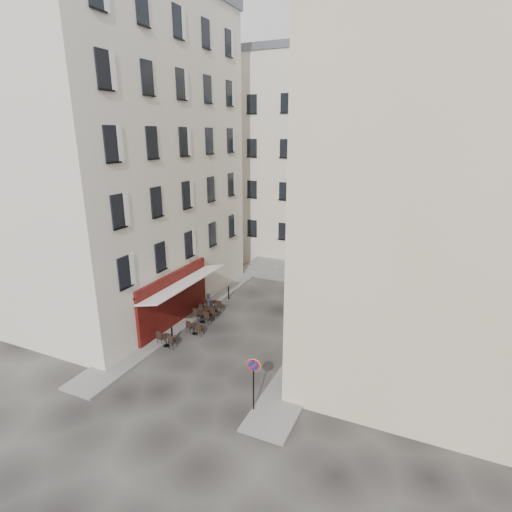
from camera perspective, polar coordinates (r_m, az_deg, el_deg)
The scene contains 18 objects.
ground at distance 23.52m, azimuth -3.76°, elevation -12.70°, with size 90.00×90.00×0.00m, color black.
sidewalk_left at distance 28.62m, azimuth -8.04°, elevation -7.02°, with size 2.00×22.00×0.12m, color slate.
sidewalk_right at distance 24.52m, azimuth 9.17°, elevation -11.41°, with size 2.00×18.00×0.12m, color slate.
building_left at distance 29.15m, azimuth -20.34°, elevation 13.39°, with size 12.20×16.20×20.60m.
building_right at distance 21.61m, azimuth 26.46°, elevation 9.07°, with size 12.20×14.20×18.60m.
building_back at distance 38.56m, azimuth 8.22°, elevation 13.41°, with size 18.20×10.20×18.60m.
cafe_storefront at distance 25.54m, azimuth -11.42°, elevation -5.82°, with size 1.74×7.30×3.50m.
stone_steps at distance 33.97m, azimuth 6.17°, elevation -2.39°, with size 9.00×3.15×0.80m.
bollard_near at distance 24.08m, azimuth -11.91°, elevation -10.88°, with size 0.12×0.12×0.98m.
bollard_mid at distance 26.66m, azimuth -7.50°, elevation -7.77°, with size 0.12×0.12×0.98m.
bollard_far at distance 29.43m, azimuth -3.94°, elevation -5.20°, with size 0.12×0.12×0.98m.
no_parking_sign at distance 17.69m, azimuth -0.37°, elevation -16.65°, with size 0.59×0.15×2.60m.
bistro_table_a at distance 23.78m, azimuth -12.66°, elevation -11.55°, with size 1.22×0.57×0.86m.
bistro_table_b at distance 24.79m, azimuth -8.73°, elevation -10.14°, with size 1.13×0.53×0.80m.
bistro_table_c at distance 26.13m, azimuth -7.68°, elevation -8.49°, with size 1.27×0.60×0.89m.
bistro_table_d at distance 26.64m, azimuth -6.86°, elevation -7.90°, with size 1.30×0.61×0.92m.
bistro_table_e at distance 27.61m, azimuth -5.88°, elevation -6.99°, with size 1.24×0.58×0.87m.
pedestrian at distance 26.89m, azimuth -6.78°, elevation -6.88°, with size 0.59×0.38×1.60m, color black.
Camera 1 is at (9.71, -17.96, 11.66)m, focal length 28.00 mm.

